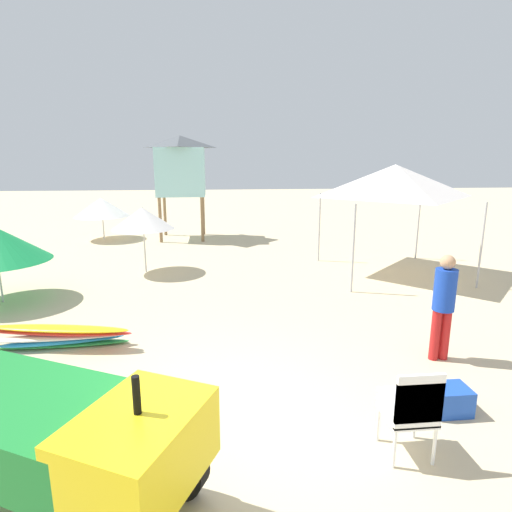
{
  "coord_description": "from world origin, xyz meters",
  "views": [
    {
      "loc": [
        -0.0,
        -4.34,
        3.02
      ],
      "look_at": [
        0.8,
        3.55,
        1.19
      ],
      "focal_mm": 29.14,
      "sensor_mm": 36.0,
      "label": 1
    }
  ],
  "objects": [
    {
      "name": "utility_cart",
      "position": [
        -1.31,
        -1.19,
        0.78
      ],
      "size": [
        2.81,
        2.21,
        1.5
      ],
      "color": "#197A2D",
      "rests_on": "ground"
    },
    {
      "name": "beach_umbrella_left",
      "position": [
        -4.29,
        12.16,
        1.26
      ],
      "size": [
        2.08,
        2.08,
        1.63
      ],
      "color": "beige",
      "rests_on": "ground"
    },
    {
      "name": "stacked_plastic_chairs",
      "position": [
        1.95,
        -0.79,
        0.6
      ],
      "size": [
        0.48,
        0.48,
        1.02
      ],
      "color": "white",
      "rests_on": "ground"
    },
    {
      "name": "lifeguard_tower",
      "position": [
        -1.21,
        12.11,
        2.82
      ],
      "size": [
        1.98,
        1.98,
        3.93
      ],
      "color": "olive",
      "rests_on": "ground"
    },
    {
      "name": "cooler_box",
      "position": [
        2.8,
        -0.06,
        0.16
      ],
      "size": [
        0.49,
        0.37,
        0.33
      ],
      "primitive_type": "cube",
      "color": "blue",
      "rests_on": "ground"
    },
    {
      "name": "beach_umbrella_mid",
      "position": [
        -1.9,
        6.99,
        1.5
      ],
      "size": [
        1.67,
        1.67,
        1.79
      ],
      "color": "beige",
      "rests_on": "ground"
    },
    {
      "name": "popup_canopy",
      "position": [
        4.74,
        6.26,
        2.49
      ],
      "size": [
        3.18,
        3.18,
        2.92
      ],
      "color": "#B2B2B7",
      "rests_on": "ground"
    },
    {
      "name": "ground",
      "position": [
        0.0,
        0.0,
        0.0
      ],
      "size": [
        80.0,
        80.0,
        0.0
      ],
      "primitive_type": "plane",
      "color": "beige"
    },
    {
      "name": "surfboard_pile",
      "position": [
        -2.57,
        2.28,
        0.21
      ],
      "size": [
        2.49,
        0.73,
        0.4
      ],
      "color": "green",
      "rests_on": "ground"
    },
    {
      "name": "lifeguard_near_left",
      "position": [
        3.42,
        1.28,
        0.95
      ],
      "size": [
        0.32,
        0.32,
        1.66
      ],
      "color": "red",
      "rests_on": "ground"
    }
  ]
}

